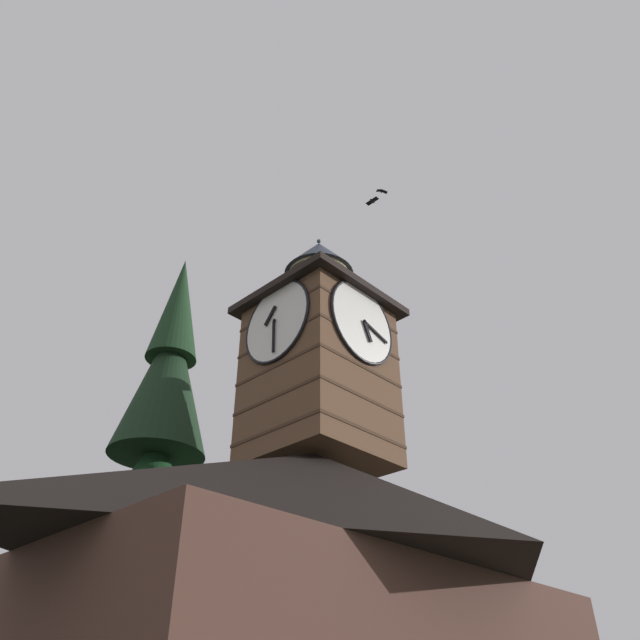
{
  "coord_description": "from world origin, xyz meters",
  "views": [
    {
      "loc": [
        10.83,
        8.93,
        2.37
      ],
      "look_at": [
        -1.98,
        -3.45,
        13.94
      ],
      "focal_mm": 34.86,
      "sensor_mm": 36.0,
      "label": 1
    }
  ],
  "objects_px": {
    "building_main": "(315,620)",
    "moon": "(139,477)",
    "pine_tree_behind": "(146,523)",
    "flying_bird_high": "(382,191)",
    "flying_bird_low": "(372,201)",
    "clock_tower": "(319,360)"
  },
  "relations": [
    {
      "from": "clock_tower",
      "to": "moon",
      "type": "xyz_separation_m",
      "value": [
        -10.37,
        -28.79,
        5.43
      ]
    },
    {
      "from": "building_main",
      "to": "clock_tower",
      "type": "bearing_deg",
      "value": -140.35
    },
    {
      "from": "pine_tree_behind",
      "to": "moon",
      "type": "bearing_deg",
      "value": -118.25
    },
    {
      "from": "clock_tower",
      "to": "flying_bird_low",
      "type": "bearing_deg",
      "value": 134.24
    },
    {
      "from": "pine_tree_behind",
      "to": "flying_bird_high",
      "type": "xyz_separation_m",
      "value": [
        -6.01,
        6.24,
        15.2
      ]
    },
    {
      "from": "building_main",
      "to": "clock_tower",
      "type": "distance_m",
      "value": 7.94
    },
    {
      "from": "clock_tower",
      "to": "pine_tree_behind",
      "type": "bearing_deg",
      "value": -75.35
    },
    {
      "from": "flying_bird_high",
      "to": "flying_bird_low",
      "type": "distance_m",
      "value": 4.99
    },
    {
      "from": "moon",
      "to": "flying_bird_low",
      "type": "height_order",
      "value": "flying_bird_low"
    },
    {
      "from": "building_main",
      "to": "moon",
      "type": "distance_m",
      "value": 34.27
    },
    {
      "from": "flying_bird_high",
      "to": "pine_tree_behind",
      "type": "bearing_deg",
      "value": -46.07
    },
    {
      "from": "building_main",
      "to": "flying_bird_low",
      "type": "height_order",
      "value": "flying_bird_low"
    },
    {
      "from": "clock_tower",
      "to": "flying_bird_high",
      "type": "bearing_deg",
      "value": -178.21
    },
    {
      "from": "clock_tower",
      "to": "moon",
      "type": "distance_m",
      "value": 31.08
    },
    {
      "from": "pine_tree_behind",
      "to": "flying_bird_high",
      "type": "distance_m",
      "value": 17.5
    },
    {
      "from": "moon",
      "to": "flying_bird_low",
      "type": "distance_m",
      "value": 31.62
    },
    {
      "from": "flying_bird_low",
      "to": "clock_tower",
      "type": "bearing_deg",
      "value": -45.76
    },
    {
      "from": "flying_bird_low",
      "to": "moon",
      "type": "bearing_deg",
      "value": -106.42
    },
    {
      "from": "clock_tower",
      "to": "flying_bird_low",
      "type": "height_order",
      "value": "flying_bird_low"
    },
    {
      "from": "building_main",
      "to": "flying_bird_low",
      "type": "relative_size",
      "value": 26.3
    },
    {
      "from": "clock_tower",
      "to": "flying_bird_low",
      "type": "xyz_separation_m",
      "value": [
        -1.45,
        1.49,
        7.11
      ]
    },
    {
      "from": "clock_tower",
      "to": "flying_bird_low",
      "type": "distance_m",
      "value": 7.41
    }
  ]
}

